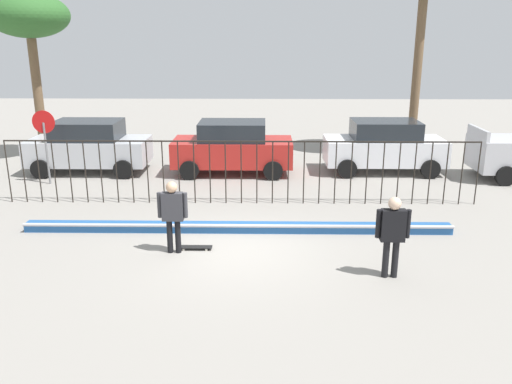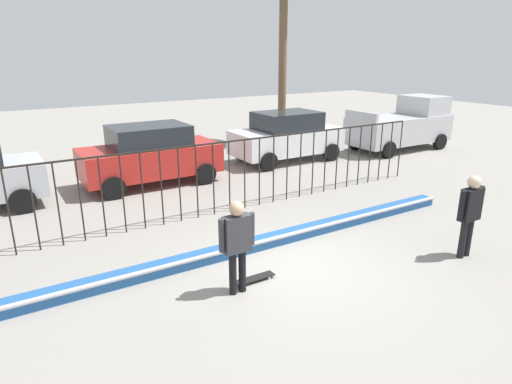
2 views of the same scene
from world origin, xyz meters
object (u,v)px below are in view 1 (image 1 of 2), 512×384
(skateboard, at_px, (195,247))
(camera_operator, at_px, (393,230))
(parked_car_silver, at_px, (89,146))
(stop_sign, at_px, (45,137))
(parked_car_white, at_px, (384,146))
(palm_tree_short, at_px, (29,19))
(skateboarder, at_px, (173,211))
(parked_car_red, at_px, (233,147))

(skateboard, bearing_deg, camera_operator, -4.43)
(parked_car_silver, distance_m, stop_sign, 1.96)
(parked_car_white, distance_m, palm_tree_short, 14.24)
(skateboard, distance_m, palm_tree_short, 13.09)
(skateboarder, height_order, camera_operator, camera_operator)
(camera_operator, distance_m, parked_car_white, 9.04)
(skateboarder, height_order, skateboard, skateboarder)
(parked_car_red, bearing_deg, parked_car_silver, -177.38)
(parked_car_white, xyz_separation_m, stop_sign, (-11.70, -1.84, 0.64))
(parked_car_silver, height_order, parked_car_red, same)
(skateboarder, xyz_separation_m, camera_operator, (4.74, -1.22, 0.02))
(parked_car_silver, xyz_separation_m, parked_car_white, (10.81, 0.21, 0.00))
(parked_car_red, xyz_separation_m, parked_car_white, (5.54, 0.30, 0.00))
(camera_operator, relative_size, palm_tree_short, 0.27)
(skateboarder, distance_m, parked_car_red, 7.41)
(skateboarder, bearing_deg, parked_car_white, 16.57)
(palm_tree_short, bearing_deg, stop_sign, -65.87)
(parked_car_red, bearing_deg, skateboard, -90.24)
(camera_operator, bearing_deg, skateboarder, -8.60)
(parked_car_silver, height_order, stop_sign, stop_sign)
(parked_car_silver, distance_m, parked_car_white, 10.81)
(skateboarder, relative_size, camera_operator, 0.98)
(skateboard, bearing_deg, parked_car_red, 99.87)
(camera_operator, height_order, parked_car_red, parked_car_red)
(skateboarder, distance_m, palm_tree_short, 12.59)
(parked_car_silver, distance_m, palm_tree_short, 5.59)
(parked_car_silver, relative_size, parked_car_red, 1.00)
(skateboard, bearing_deg, palm_tree_short, 141.78)
(palm_tree_short, bearing_deg, camera_operator, -42.80)
(stop_sign, distance_m, palm_tree_short, 5.63)
(skateboard, height_order, parked_car_silver, parked_car_silver)
(camera_operator, xyz_separation_m, stop_sign, (-9.96, 7.03, 0.56))
(stop_sign, bearing_deg, skateboard, -44.75)
(skateboarder, relative_size, stop_sign, 0.69)
(skateboard, xyz_separation_m, parked_car_white, (6.02, 7.47, 0.91))
(parked_car_silver, relative_size, stop_sign, 1.72)
(parked_car_silver, xyz_separation_m, parked_car_red, (5.27, -0.09, 0.00))
(parked_car_silver, height_order, parked_car_white, same)
(parked_car_silver, xyz_separation_m, palm_tree_short, (-2.57, 2.12, 4.49))
(parked_car_silver, bearing_deg, palm_tree_short, 136.52)
(camera_operator, distance_m, stop_sign, 12.20)
(skateboard, height_order, palm_tree_short, palm_tree_short)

